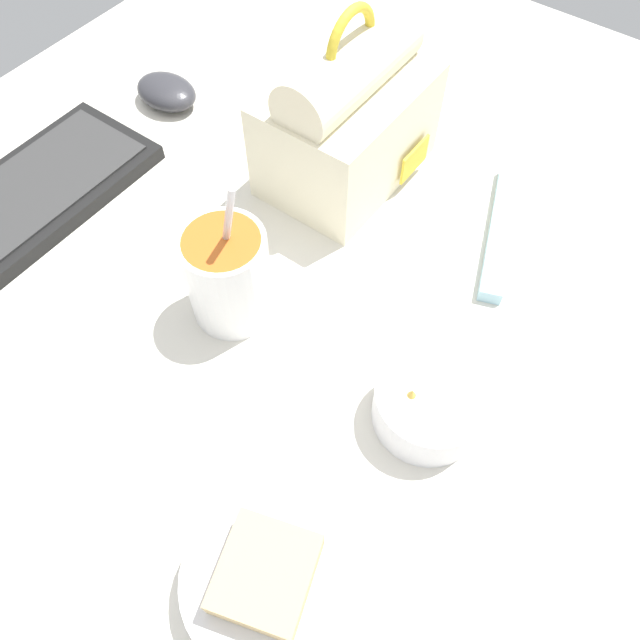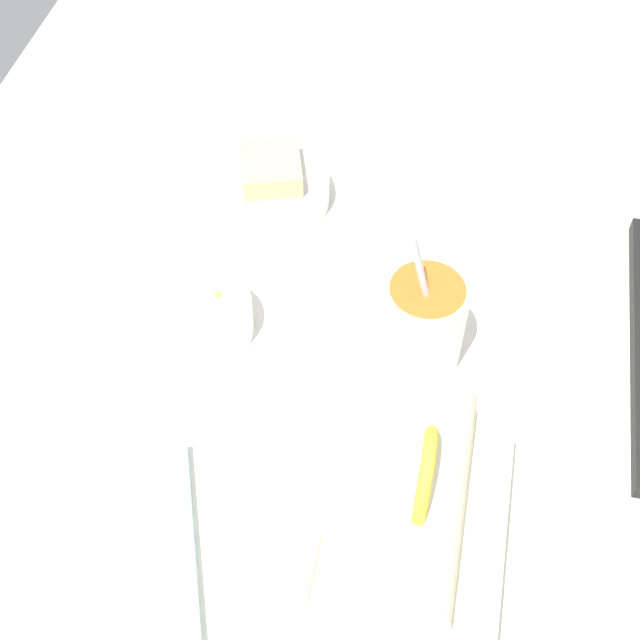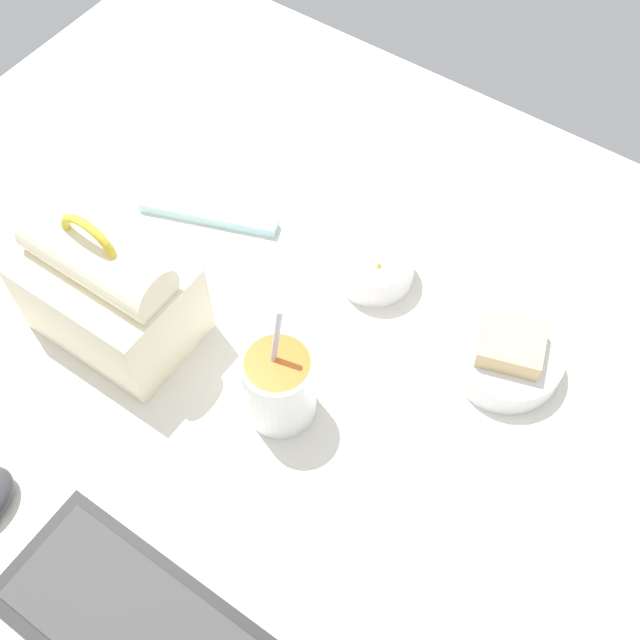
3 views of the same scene
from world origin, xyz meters
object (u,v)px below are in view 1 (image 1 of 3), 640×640
Objects in this scene: bento_bowl_snacks at (428,404)px; computer_mouse at (166,92)px; chopstick_case at (501,230)px; soup_cup at (228,275)px; bento_bowl_sandwich at (268,581)px; lunch_bag at (347,119)px; keyboard at (12,212)px.

computer_mouse is at bearing 69.76° from bento_bowl_snacks.
chopstick_case is (5.18, -45.39, -0.83)cm from computer_mouse.
soup_cup is 22.22cm from bento_bowl_snacks.
bento_bowl_snacks is at bearing -6.50° from bento_bowl_sandwich.
computer_mouse is at bearing 96.51° from chopstick_case.
soup_cup is 2.07× the size of computer_mouse.
chopstick_case is (43.52, 2.33, -1.57)cm from bento_bowl_sandwich.
lunch_bag reaches higher than chopstick_case.
computer_mouse reaches higher than chopstick_case.
bento_bowl_sandwich is at bearing 173.50° from bento_bowl_snacks.
bento_bowl_snacks is at bearing -110.24° from computer_mouse.
soup_cup is at bearing 144.99° from chopstick_case.
keyboard is 25.00cm from computer_mouse.
lunch_bag reaches higher than computer_mouse.
lunch_bag is at bearing 95.75° from chopstick_case.
bento_bowl_sandwich is 0.71× the size of chopstick_case.
bento_bowl_snacks is (19.91, -2.27, 0.08)cm from bento_bowl_sandwich.
soup_cup is at bearing -125.01° from computer_mouse.
soup_cup is at bearing -79.16° from keyboard.
bento_bowl_snacks reaches higher than chopstick_case.
keyboard is 1.94× the size of soup_cup.
keyboard is at bearing 74.38° from bento_bowl_sandwich.
lunch_bag is 23.03cm from soup_cup.
computer_mouse is at bearing 97.07° from lunch_bag.
lunch_bag reaches higher than bento_bowl_sandwich.
bento_bowl_snacks is at bearing -86.90° from soup_cup.
soup_cup is 34.43cm from computer_mouse.
bento_bowl_sandwich is 61.22cm from computer_mouse.
lunch_bag is 26.78cm from computer_mouse.
lunch_bag is 1.16× the size of soup_cup.
keyboard is 2.59× the size of bento_bowl_sandwich.
bento_bowl_sandwich reaches higher than chopstick_case.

